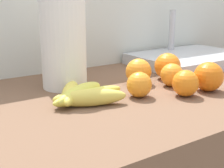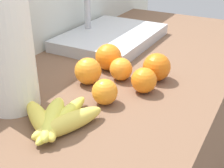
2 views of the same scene
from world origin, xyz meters
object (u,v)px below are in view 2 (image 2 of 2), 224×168
Objects in this scene: orange_right at (88,71)px; sink_basin at (111,37)px; banana_bunch at (56,120)px; orange_front at (157,67)px; orange_back_right at (121,69)px; orange_back_left at (108,57)px; orange_center at (105,92)px; paper_towel_roll at (7,54)px; orange_far_right at (144,80)px.

orange_right is 0.36m from sink_basin.
orange_right is (0.22, 0.06, 0.02)m from banana_bunch.
orange_front reaches higher than orange_back_right.
orange_center is at bearing -153.00° from orange_back_left.
paper_towel_roll reaches higher than orange_center.
sink_basin is at bearing 50.51° from orange_front.
sink_basin reaches higher than orange_back_right.
paper_towel_roll is at bearing 154.18° from orange_right.
orange_right reaches higher than orange_center.
banana_bunch is 2.55× the size of orange_front.
orange_right is (-0.11, 0.16, -0.00)m from orange_front.
sink_basin is at bearing 18.77° from orange_right.
orange_far_right is at bearing -22.31° from banana_bunch.
paper_towel_roll is at bearing -177.48° from sink_basin.
orange_right is 0.16m from orange_far_right.
orange_center is at bearing -152.85° from sink_basin.
paper_towel_roll is at bearing 147.76° from orange_back_right.
orange_back_left is at bearing -17.25° from paper_towel_roll.
orange_far_right is at bearing -113.05° from orange_back_right.
banana_bunch is 0.27m from orange_far_right.
orange_back_left is at bearing 55.43° from orange_back_right.
orange_right is at bearing 100.31° from orange_far_right.
orange_center is at bearing -168.92° from orange_back_right.
banana_bunch is 2.50× the size of orange_back_left.
orange_front is at bearing -39.46° from paper_towel_roll.
banana_bunch is 3.13× the size of orange_center.
sink_basin is (0.31, 0.27, -0.01)m from orange_far_right.
orange_back_left is 1.23× the size of orange_back_right.
orange_back_right is (0.14, 0.03, 0.00)m from orange_center.
orange_center is 0.80× the size of orange_back_left.
orange_center is 0.86× the size of orange_right.
orange_back_right is 0.10m from orange_far_right.
sink_basin is (0.42, 0.21, -0.01)m from orange_center.
orange_far_right is (-0.08, -0.16, -0.01)m from orange_back_left.
orange_front is at bearing -17.19° from banana_bunch.
orange_center is 0.16× the size of sink_basin.
banana_bunch is 0.35m from orange_front.
orange_back_right is 0.10m from orange_right.
orange_front is at bearing -18.14° from orange_center.
orange_back_left reaches higher than banana_bunch.
paper_towel_roll is 0.73× the size of sink_basin.
orange_back_right is (-0.05, 0.09, -0.01)m from orange_front.
orange_back_left is at bearing -0.93° from orange_right.
orange_right is at bearing 125.73° from orange_front.
orange_right reaches higher than orange_far_right.
orange_far_right reaches higher than banana_bunch.
orange_back_left is at bearing 9.42° from banana_bunch.
banana_bunch is 0.19m from paper_towel_roll.
orange_back_right is at bearing 66.95° from orange_far_right.
sink_basin is at bearing 17.17° from banana_bunch.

